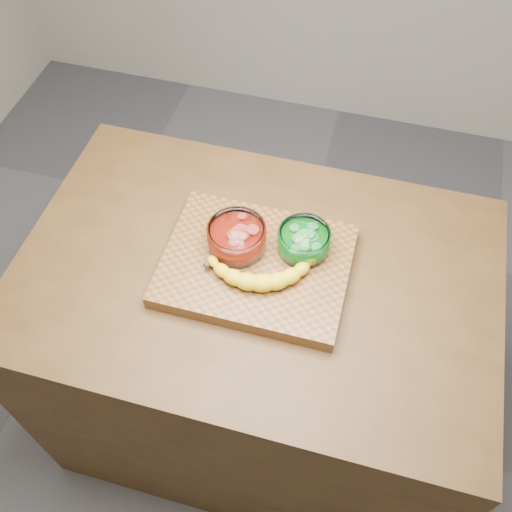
# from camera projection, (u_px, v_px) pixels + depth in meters

# --- Properties ---
(ground) EXTENTS (3.50, 3.50, 0.00)m
(ground) POSITION_uv_depth(u_px,v_px,m) (256.00, 406.00, 2.14)
(ground) COLOR #525256
(ground) RESTS_ON ground
(counter) EXTENTS (1.20, 0.80, 0.90)m
(counter) POSITION_uv_depth(u_px,v_px,m) (256.00, 352.00, 1.78)
(counter) COLOR #4A3016
(counter) RESTS_ON ground
(cutting_board) EXTENTS (0.45, 0.35, 0.04)m
(cutting_board) POSITION_uv_depth(u_px,v_px,m) (256.00, 266.00, 1.40)
(cutting_board) COLOR brown
(cutting_board) RESTS_ON counter
(bowl_red) EXTENTS (0.14, 0.14, 0.07)m
(bowl_red) POSITION_uv_depth(u_px,v_px,m) (237.00, 238.00, 1.38)
(bowl_red) COLOR white
(bowl_red) RESTS_ON cutting_board
(bowl_green) EXTENTS (0.13, 0.13, 0.06)m
(bowl_green) POSITION_uv_depth(u_px,v_px,m) (304.00, 241.00, 1.38)
(bowl_green) COLOR white
(bowl_green) RESTS_ON cutting_board
(banana) EXTENTS (0.29, 0.17, 0.04)m
(banana) POSITION_uv_depth(u_px,v_px,m) (260.00, 266.00, 1.35)
(banana) COLOR yellow
(banana) RESTS_ON cutting_board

